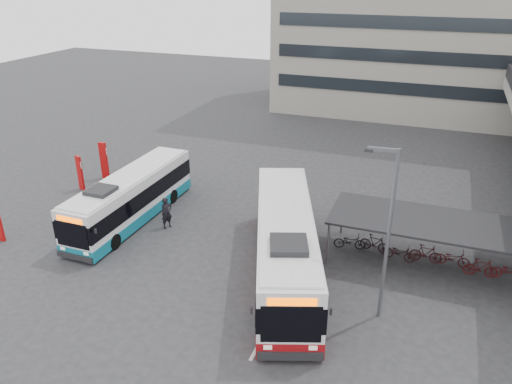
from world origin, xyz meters
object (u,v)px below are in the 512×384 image
(bus_main, at_px, (285,245))
(bus_teal, at_px, (131,198))
(pedestrian, at_px, (167,213))
(lamp_post, at_px, (387,226))

(bus_main, height_order, bus_teal, bus_main)
(bus_main, xyz_separation_m, pedestrian, (-8.06, 2.35, -0.75))
(pedestrian, bearing_deg, bus_teal, 115.09)
(pedestrian, bearing_deg, lamp_post, -77.26)
(bus_main, xyz_separation_m, bus_teal, (-10.58, 2.56, -0.25))
(bus_main, relative_size, lamp_post, 1.61)
(bus_main, distance_m, bus_teal, 10.89)
(bus_teal, relative_size, pedestrian, 5.55)
(bus_main, bearing_deg, pedestrian, 144.07)
(bus_main, bearing_deg, bus_teal, 146.73)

